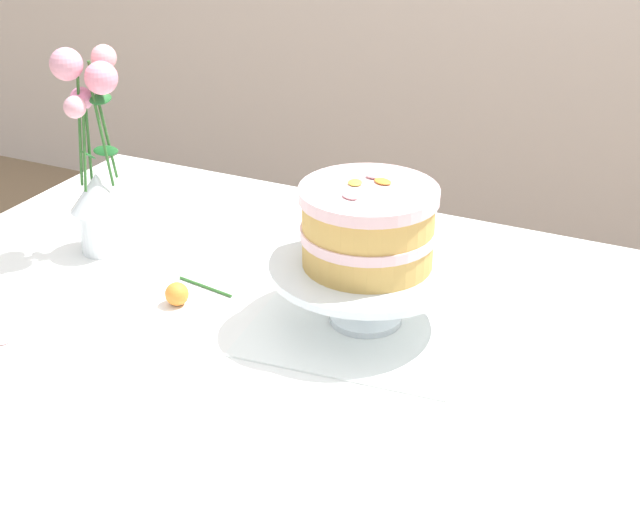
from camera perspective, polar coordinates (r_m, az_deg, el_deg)
name	(u,v)px	position (r m, az deg, el deg)	size (l,w,h in m)	color
dining_table	(287,384)	(1.36, -2.14, -8.29)	(1.40, 1.00, 0.74)	white
linen_napkin	(366,321)	(1.34, 2.96, -4.20)	(0.32, 0.32, 0.00)	white
cake_stand	(367,273)	(1.30, 3.04, -1.12)	(0.29, 0.29, 0.10)	silver
layer_cake	(368,226)	(1.27, 3.12, 1.97)	(0.20, 0.20, 0.12)	tan
flower_vase	(96,169)	(1.54, -14.29, 5.44)	(0.10, 0.11, 0.36)	silver
fallen_rose	(178,294)	(1.40, -9.14, -2.41)	(0.11, 0.09, 0.04)	#2D6028
loose_petal_2	(4,340)	(1.37, -19.74, -5.10)	(0.03, 0.02, 0.00)	pink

